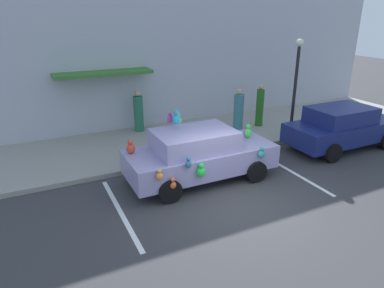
{
  "coord_description": "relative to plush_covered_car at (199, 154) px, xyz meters",
  "views": [
    {
      "loc": [
        -4.45,
        -6.57,
        4.71
      ],
      "look_at": [
        -0.1,
        2.37,
        0.9
      ],
      "focal_mm": 32.58,
      "sensor_mm": 36.0,
      "label": 1
    }
  ],
  "objects": [
    {
      "name": "parking_stripe_rear",
      "position": [
        -2.62,
        -0.77,
        -0.8
      ],
      "size": [
        0.12,
        3.6,
        0.01
      ],
      "primitive_type": "cube",
      "color": "silver",
      "rests_on": "ground"
    },
    {
      "name": "parked_sedan_behind",
      "position": [
        5.8,
        0.04,
        -0.01
      ],
      "size": [
        4.29,
        1.94,
        1.54
      ],
      "color": "navy",
      "rests_on": "ground"
    },
    {
      "name": "ground_plane",
      "position": [
        0.15,
        -1.77,
        -0.8
      ],
      "size": [
        60.0,
        60.0,
        0.0
      ],
      "primitive_type": "plane",
      "color": "#38383A"
    },
    {
      "name": "parking_stripe_front",
      "position": [
        2.83,
        -0.77,
        -0.8
      ],
      "size": [
        0.12,
        3.6,
        0.01
      ],
      "primitive_type": "cube",
      "color": "silver",
      "rests_on": "ground"
    },
    {
      "name": "pedestrian_walking_past",
      "position": [
        -0.35,
        4.66,
        0.12
      ],
      "size": [
        0.37,
        0.37,
        1.66
      ],
      "color": "#266948",
      "rests_on": "sidewalk"
    },
    {
      "name": "pedestrian_near_shopfront",
      "position": [
        4.43,
        3.13,
        0.17
      ],
      "size": [
        0.31,
        0.31,
        1.75
      ],
      "color": "#25691E",
      "rests_on": "sidewalk"
    },
    {
      "name": "street_lamp_post",
      "position": [
        4.95,
        1.73,
        1.59
      ],
      "size": [
        0.28,
        0.28,
        3.62
      ],
      "color": "black",
      "rests_on": "sidewalk"
    },
    {
      "name": "plush_covered_car",
      "position": [
        0.0,
        0.0,
        0.0
      ],
      "size": [
        4.38,
        2.05,
        2.13
      ],
      "color": "#9A92C3",
      "rests_on": "ground"
    },
    {
      "name": "sidewalk",
      "position": [
        0.15,
        3.23,
        -0.73
      ],
      "size": [
        24.0,
        4.0,
        0.15
      ],
      "primitive_type": "cube",
      "color": "gray",
      "rests_on": "ground"
    },
    {
      "name": "storefront_building",
      "position": [
        0.13,
        5.37,
        2.39
      ],
      "size": [
        24.0,
        1.25,
        6.4
      ],
      "color": "#B2B7C1",
      "rests_on": "ground"
    },
    {
      "name": "pedestrian_by_lamp",
      "position": [
        3.22,
        2.88,
        0.14
      ],
      "size": [
        0.39,
        0.39,
        1.72
      ],
      "color": "teal",
      "rests_on": "sidewalk"
    },
    {
      "name": "teddy_bear_on_sidewalk",
      "position": [
        -0.35,
        1.98,
        -0.33
      ],
      "size": [
        0.36,
        0.3,
        0.69
      ],
      "color": "beige",
      "rests_on": "sidewalk"
    }
  ]
}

